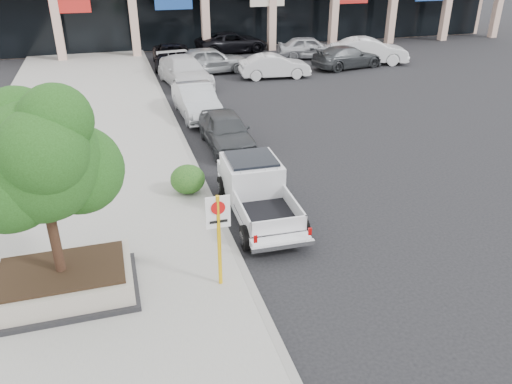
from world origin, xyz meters
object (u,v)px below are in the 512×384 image
(lot_car_d, at_px, (232,42))
(lot_car_f, at_px, (369,51))
(planter, at_px, (64,282))
(lot_car_a, at_px, (210,60))
(curb_car_c, at_px, (185,71))
(lot_car_b, at_px, (275,66))
(curb_car_b, at_px, (196,101))
(planter_tree, at_px, (46,159))
(lot_car_e, at_px, (309,47))
(no_parking_sign, at_px, (219,229))
(curb_car_a, at_px, (226,130))
(curb_car_d, at_px, (172,56))
(lot_car_c, at_px, (347,57))
(pickup_truck, at_px, (259,193))

(lot_car_d, distance_m, lot_car_f, 10.05)
(lot_car_d, bearing_deg, lot_car_f, -135.16)
(planter, xyz_separation_m, lot_car_a, (7.68, 20.78, 0.34))
(curb_car_c, relative_size, lot_car_b, 1.27)
(curb_car_b, distance_m, lot_car_f, 15.39)
(planter_tree, height_order, lot_car_f, planter_tree)
(lot_car_a, xyz_separation_m, lot_car_b, (3.47, -2.22, -0.12))
(planter_tree, distance_m, curb_car_b, 13.63)
(curb_car_c, xyz_separation_m, lot_car_a, (1.98, 2.41, 0.04))
(lot_car_a, height_order, lot_car_e, lot_car_a)
(no_parking_sign, xyz_separation_m, curb_car_a, (2.25, 8.84, -0.94))
(no_parking_sign, xyz_separation_m, lot_car_d, (7.11, 27.36, -0.89))
(lot_car_b, bearing_deg, curb_car_b, 141.21)
(lot_car_e, bearing_deg, curb_car_d, 102.55)
(curb_car_a, bearing_deg, lot_car_f, 42.92)
(lot_car_c, height_order, lot_car_d, lot_car_d)
(curb_car_d, relative_size, lot_car_c, 1.07)
(curb_car_c, bearing_deg, planter, -115.13)
(planter_tree, height_order, lot_car_b, planter_tree)
(lot_car_a, bearing_deg, curb_car_d, 35.54)
(lot_car_c, bearing_deg, curb_car_b, 110.99)
(planter_tree, bearing_deg, pickup_truck, 24.10)
(curb_car_b, bearing_deg, lot_car_f, 29.20)
(lot_car_d, bearing_deg, no_parking_sign, 158.84)
(planter, xyz_separation_m, lot_car_e, (15.25, 23.19, 0.28))
(curb_car_b, distance_m, lot_car_d, 15.23)
(lot_car_b, xyz_separation_m, lot_car_c, (5.34, 1.16, 0.01))
(pickup_truck, distance_m, lot_car_e, 22.96)
(planter_tree, height_order, lot_car_a, planter_tree)
(curb_car_b, xyz_separation_m, lot_car_f, (13.13, 8.02, 0.09))
(planter, xyz_separation_m, curb_car_a, (5.72, 8.25, 0.22))
(planter, height_order, curb_car_b, curb_car_b)
(curb_car_a, bearing_deg, planter, -125.74)
(lot_car_c, bearing_deg, curb_car_a, 124.88)
(no_parking_sign, xyz_separation_m, pickup_truck, (1.87, 3.08, -0.86))
(planter_tree, bearing_deg, curb_car_b, 67.25)
(lot_car_d, bearing_deg, planter_tree, 151.98)
(planter, relative_size, lot_car_b, 0.76)
(pickup_truck, xyz_separation_m, lot_car_f, (13.10, 18.02, 0.07))
(curb_car_b, relative_size, curb_car_c, 0.85)
(curb_car_a, xyz_separation_m, lot_car_d, (4.86, 18.51, 0.04))
(no_parking_sign, xyz_separation_m, lot_car_e, (11.78, 23.78, -0.87))
(lot_car_a, relative_size, lot_car_e, 1.07)
(curb_car_a, relative_size, curb_car_c, 0.76)
(planter, relative_size, curb_car_d, 0.62)
(curb_car_a, bearing_deg, curb_car_d, 89.25)
(curb_car_c, relative_size, lot_car_f, 1.05)
(pickup_truck, xyz_separation_m, curb_car_a, (0.39, 5.77, -0.07))
(curb_car_a, bearing_deg, lot_car_b, 61.19)
(lot_car_e, bearing_deg, lot_car_a, 119.72)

